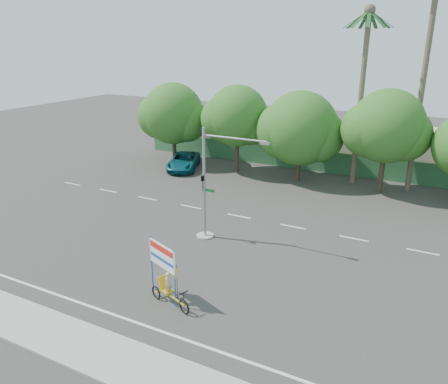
% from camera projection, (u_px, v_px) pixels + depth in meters
% --- Properties ---
extents(ground, '(120.00, 120.00, 0.00)m').
position_uv_depth(ground, '(209.00, 274.00, 23.35)').
color(ground, '#33302D').
rests_on(ground, ground).
extents(sidewalk_near, '(50.00, 2.40, 0.12)m').
position_uv_depth(sidewalk_near, '(115.00, 359.00, 17.04)').
color(sidewalk_near, gray).
rests_on(sidewalk_near, ground).
extents(fence, '(38.00, 0.08, 2.00)m').
position_uv_depth(fence, '(320.00, 161.00, 41.05)').
color(fence, '#336B3D').
rests_on(fence, ground).
extents(building_left, '(12.00, 8.00, 4.00)m').
position_uv_depth(building_left, '(244.00, 132.00, 48.81)').
color(building_left, beige).
rests_on(building_left, ground).
extents(building_right, '(14.00, 8.00, 3.60)m').
position_uv_depth(building_right, '(417.00, 152.00, 41.10)').
color(building_right, beige).
rests_on(building_right, ground).
extents(tree_far_left, '(7.14, 6.00, 7.96)m').
position_uv_depth(tree_far_left, '(173.00, 115.00, 42.94)').
color(tree_far_left, '#473828').
rests_on(tree_far_left, ground).
extents(tree_left, '(6.66, 5.60, 8.07)m').
position_uv_depth(tree_left, '(237.00, 118.00, 39.82)').
color(tree_left, '#473828').
rests_on(tree_left, ground).
extents(tree_center, '(7.62, 6.40, 7.85)m').
position_uv_depth(tree_center, '(300.00, 130.00, 37.42)').
color(tree_center, '#473828').
rests_on(tree_center, ground).
extents(tree_right, '(6.90, 5.80, 8.36)m').
position_uv_depth(tree_right, '(386.00, 129.00, 34.14)').
color(tree_right, '#473828').
rests_on(tree_right, ground).
extents(palm_tall, '(3.73, 3.79, 17.45)m').
position_uv_depth(palm_tall, '(426.00, 59.00, 32.78)').
color(palm_tall, '#70604C').
rests_on(palm_tall, ground).
extents(palm_short, '(3.73, 3.79, 14.45)m').
position_uv_depth(palm_short, '(363.00, 78.00, 35.26)').
color(palm_short, '#70604C').
rests_on(palm_short, ground).
extents(traffic_signal, '(4.72, 1.10, 7.00)m').
position_uv_depth(traffic_signal, '(209.00, 194.00, 26.67)').
color(traffic_signal, gray).
rests_on(traffic_signal, ground).
extents(trike_billboard, '(2.87, 1.39, 3.01)m').
position_uv_depth(trike_billboard, '(167.00, 278.00, 20.58)').
color(trike_billboard, black).
rests_on(trike_billboard, ground).
extents(pickup_truck, '(4.38, 6.09, 1.54)m').
position_uv_depth(pickup_truck, '(184.00, 161.00, 41.95)').
color(pickup_truck, '#0D505E').
rests_on(pickup_truck, ground).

